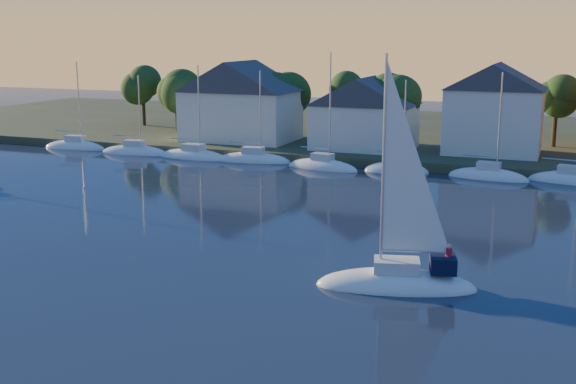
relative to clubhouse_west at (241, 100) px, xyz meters
The scene contains 8 objects.
shoreline_land 28.43m from the clubhouse_west, 37.69° to the left, with size 160.00×50.00×2.00m, color #323B22.
wooden_dock 23.56m from the clubhouse_west, 15.26° to the right, with size 120.00×3.00×1.00m, color brown.
clubhouse_west is the anchor object (origin of this frame).
clubhouse_centre 16.05m from the clubhouse_west, ahead, with size 11.55×8.40×8.08m.
clubhouse_east 30.02m from the clubhouse_west, ahead, with size 10.50×8.40×9.80m.
tree_line 24.55m from the clubhouse_west, 11.77° to the left, with size 93.40×5.40×8.90m.
moored_fleet 28.13m from the clubhouse_west, 19.09° to the right, with size 95.50×2.40×12.05m.
hero_sailboat 52.20m from the clubhouse_west, 55.23° to the right, with size 9.37×5.01×13.97m.
Camera 1 is at (15.82, -22.39, 13.86)m, focal length 45.00 mm.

